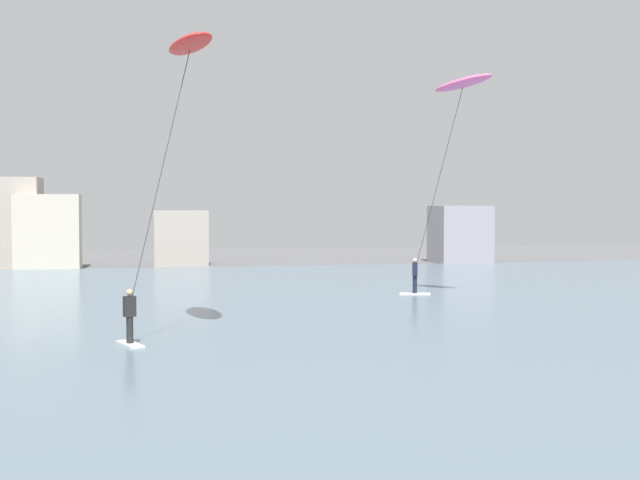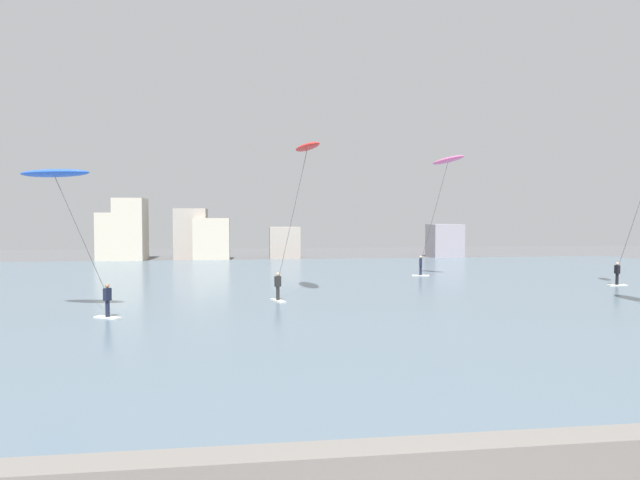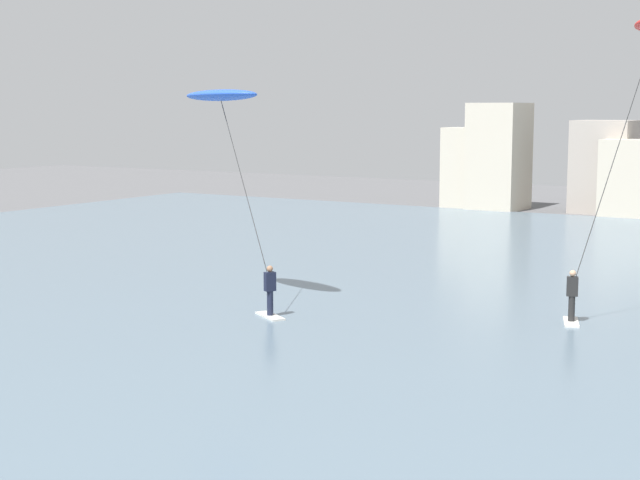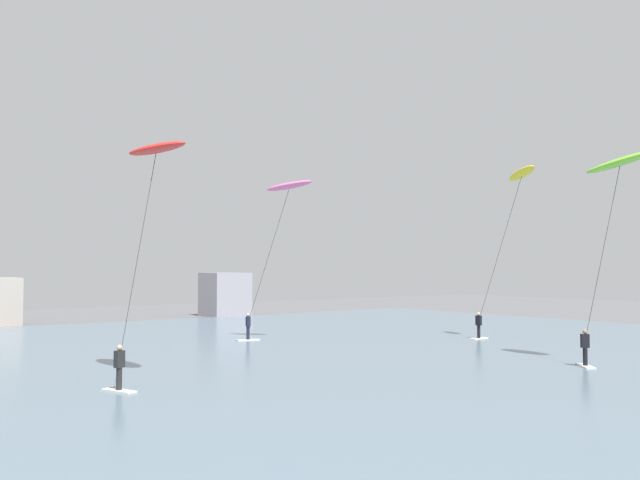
{
  "view_description": "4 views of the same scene",
  "coord_description": "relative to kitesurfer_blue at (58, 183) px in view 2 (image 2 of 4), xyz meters",
  "views": [
    {
      "loc": [
        -0.2,
        0.29,
        4.27
      ],
      "look_at": [
        2.83,
        15.9,
        3.58
      ],
      "focal_mm": 48.16,
      "sensor_mm": 36.0,
      "label": 1
    },
    {
      "loc": [
        -2.47,
        -4.98,
        4.96
      ],
      "look_at": [
        0.44,
        17.43,
        3.98
      ],
      "focal_mm": 30.12,
      "sensor_mm": 36.0,
      "label": 2
    },
    {
      "loc": [
        7.93,
        -3.19,
        6.62
      ],
      "look_at": [
        -2.44,
        13.58,
        3.97
      ],
      "focal_mm": 54.66,
      "sensor_mm": 36.0,
      "label": 3
    },
    {
      "loc": [
        -9.65,
        2.51,
        4.45
      ],
      "look_at": [
        -1.19,
        13.7,
        5.05
      ],
      "focal_mm": 37.63,
      "sensor_mm": 36.0,
      "label": 4
    }
  ],
  "objects": [
    {
      "name": "seawall_barrier",
      "position": [
        11.73,
        -18.91,
        -6.07
      ],
      "size": [
        60.0,
        0.7,
        1.09
      ],
      "primitive_type": "cube",
      "color": "slate",
      "rests_on": "ground"
    },
    {
      "name": "water_bay",
      "position": [
        11.73,
        7.79,
        -6.57
      ],
      "size": [
        84.0,
        52.0,
        0.1
      ],
      "primitive_type": "cube",
      "color": "slate",
      "rests_on": "ground"
    },
    {
      "name": "far_shore_buildings",
      "position": [
        5.6,
        35.77,
        -3.88
      ],
      "size": [
        42.36,
        5.7,
        7.05
      ],
      "color": "beige",
      "rests_on": "ground"
    },
    {
      "name": "kitesurfer_blue",
      "position": [
        0.0,
        0.0,
        0.0
      ],
      "size": [
        5.26,
        2.68,
        7.23
      ],
      "color": "silver",
      "rests_on": "water_bay"
    },
    {
      "name": "kitesurfer_red",
      "position": [
        12.54,
        4.44,
        1.93
      ],
      "size": [
        3.15,
        3.98,
        9.34
      ],
      "color": "silver",
      "rests_on": "water_bay"
    },
    {
      "name": "kitesurfer_pink",
      "position": [
        24.37,
        12.86,
        1.77
      ],
      "size": [
        3.26,
        4.29,
        9.67
      ],
      "color": "silver",
      "rests_on": "water_bay"
    }
  ]
}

